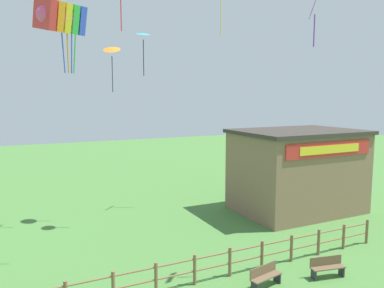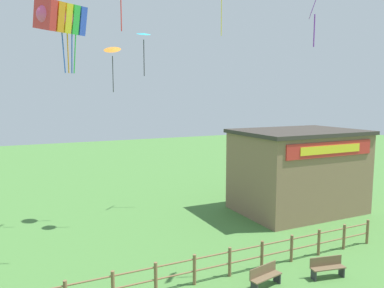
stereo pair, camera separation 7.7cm
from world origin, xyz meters
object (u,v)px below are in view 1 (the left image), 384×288
at_px(kite_rainbow_parafoil, 60,17).
at_px(park_bench_near_fence, 265,276).
at_px(seaside_building, 297,170).
at_px(park_bench_by_building, 327,266).
at_px(kite_purple_streamer, 315,5).
at_px(kite_cyan_delta, 143,36).
at_px(kite_orange_delta, 112,51).

bearing_deg(kite_rainbow_parafoil, park_bench_near_fence, -44.68).
height_order(seaside_building, park_bench_by_building, seaside_building).
bearing_deg(kite_rainbow_parafoil, kite_purple_streamer, -35.09).
bearing_deg(kite_cyan_delta, park_bench_near_fence, -77.83).
xyz_separation_m(park_bench_near_fence, kite_rainbow_parafoil, (-6.69, 6.62, 10.74)).
xyz_separation_m(park_bench_by_building, kite_purple_streamer, (-0.55, 0.74, 10.86)).
xyz_separation_m(kite_purple_streamer, kite_cyan_delta, (-4.31, 8.84, -0.27)).
distance_m(park_bench_near_fence, kite_cyan_delta, 14.11).
distance_m(seaside_building, kite_purple_streamer, 12.69).
height_order(kite_rainbow_parafoil, kite_cyan_delta, kite_rainbow_parafoil).
bearing_deg(kite_cyan_delta, seaside_building, -8.61).
relative_size(park_bench_by_building, kite_rainbow_parafoil, 0.48).
bearing_deg(park_bench_by_building, kite_orange_delta, 118.37).
bearing_deg(kite_purple_streamer, kite_rainbow_parafoil, 144.91).
height_order(seaside_building, kite_cyan_delta, kite_cyan_delta).
bearing_deg(kite_rainbow_parafoil, kite_cyan_delta, 27.82).
bearing_deg(park_bench_near_fence, kite_cyan_delta, 102.17).
height_order(park_bench_near_fence, park_bench_by_building, same).
relative_size(seaside_building, park_bench_near_fence, 5.22).
bearing_deg(seaside_building, kite_cyan_delta, 171.39).
distance_m(seaside_building, park_bench_near_fence, 11.39).
xyz_separation_m(kite_orange_delta, kite_purple_streamer, (5.65, -10.73, 0.92)).
relative_size(park_bench_by_building, kite_orange_delta, 0.56).
xyz_separation_m(park_bench_near_fence, park_bench_by_building, (2.89, -0.47, 0.00)).
bearing_deg(park_bench_near_fence, kite_rainbow_parafoil, 135.32).
xyz_separation_m(seaside_building, kite_cyan_delta, (-10.17, 1.54, 8.31)).
xyz_separation_m(seaside_building, park_bench_near_fence, (-8.20, -7.57, -2.28)).
xyz_separation_m(seaside_building, kite_orange_delta, (-11.51, 3.43, 7.65)).
height_order(park_bench_by_building, kite_purple_streamer, kite_purple_streamer).
relative_size(seaside_building, park_bench_by_building, 5.23).
bearing_deg(kite_purple_streamer, park_bench_by_building, -53.80).
distance_m(seaside_building, park_bench_by_building, 9.91).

